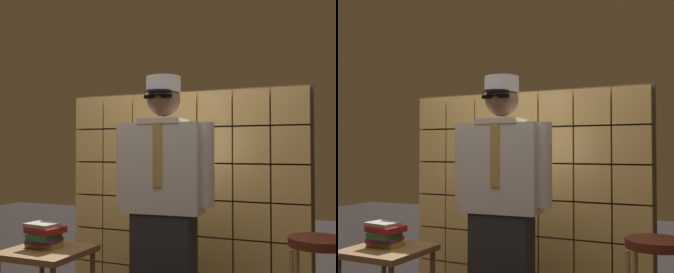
# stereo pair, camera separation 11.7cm
# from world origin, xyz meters

# --- Properties ---
(glass_block_wall) EXTENTS (2.02, 0.10, 1.74)m
(glass_block_wall) POSITION_xyz_m (0.00, 1.18, 0.85)
(glass_block_wall) COLOR #F2C672
(glass_block_wall) RESTS_ON ground
(standing_person) EXTENTS (0.69, 0.30, 1.72)m
(standing_person) POSITION_xyz_m (0.12, 0.52, 0.90)
(standing_person) COLOR #28282D
(standing_person) RESTS_ON ground
(bar_stool) EXTENTS (0.34, 0.34, 0.74)m
(bar_stool) POSITION_xyz_m (1.08, 0.53, 0.55)
(bar_stool) COLOR #592319
(bar_stool) RESTS_ON ground
(side_table) EXTENTS (0.52, 0.52, 0.57)m
(side_table) POSITION_xyz_m (-0.64, 0.31, 0.49)
(side_table) COLOR brown
(side_table) RESTS_ON ground
(book_stack) EXTENTS (0.27, 0.22, 0.17)m
(book_stack) POSITION_xyz_m (-0.68, 0.33, 0.65)
(book_stack) COLOR olive
(book_stack) RESTS_ON side_table
(coffee_mug) EXTENTS (0.13, 0.08, 0.09)m
(coffee_mug) POSITION_xyz_m (-0.70, 0.33, 0.62)
(coffee_mug) COLOR navy
(coffee_mug) RESTS_ON side_table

